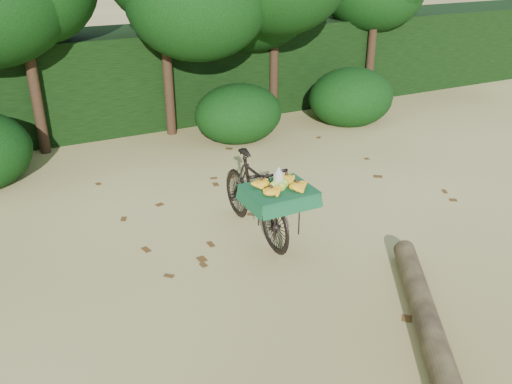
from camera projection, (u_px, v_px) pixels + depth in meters
name	position (u px, v px, depth m)	size (l,w,h in m)	color
ground	(281.00, 277.00, 5.99)	(80.00, 80.00, 0.00)	#D3BB70
vendor_bicycle	(256.00, 196.00, 6.65)	(0.74, 1.77, 1.04)	black
fallen_log	(435.00, 346.00, 4.79)	(0.24, 0.24, 3.32)	brown
hedge_backdrop	(127.00, 78.00, 10.70)	(26.00, 1.80, 1.80)	black
tree_row	(95.00, 28.00, 9.33)	(14.50, 2.00, 4.00)	black
bush_clumps	(187.00, 124.00, 9.48)	(8.80, 1.70, 0.90)	black
leaf_litter	(254.00, 249.00, 6.51)	(7.00, 7.30, 0.01)	#513215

